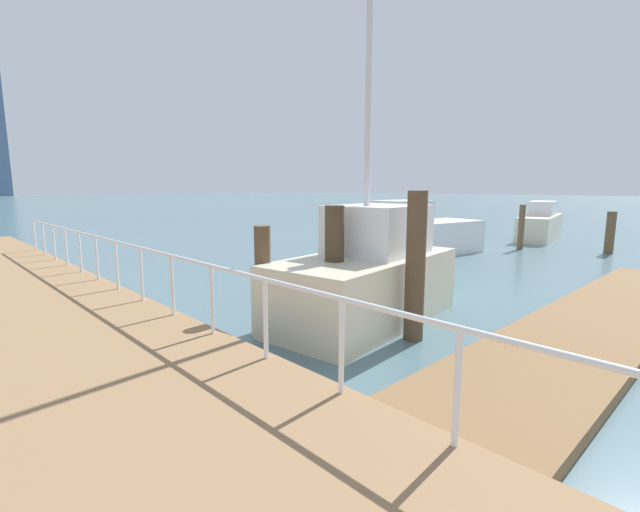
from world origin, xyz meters
name	(u,v)px	position (x,y,z in m)	size (l,w,h in m)	color
ground_plane	(171,265)	(0.00, 20.00, 0.00)	(300.00, 300.00, 0.00)	slate
floating_dock	(599,322)	(2.89, 8.03, 0.09)	(12.77, 2.00, 0.18)	olive
boardwalk_railing	(342,321)	(-3.15, 9.02, 1.21)	(0.06, 29.72, 1.08)	white
dock_piling_0	(521,227)	(12.35, 13.25, 0.95)	(0.24, 0.24, 1.89)	brown
dock_piling_1	(263,280)	(-1.87, 12.15, 0.97)	(0.29, 0.29, 1.94)	brown
dock_piling_3	(610,233)	(13.77, 10.36, 0.83)	(0.34, 0.34, 1.67)	brown
dock_piling_4	(334,269)	(-0.87, 11.35, 1.14)	(0.35, 0.35, 2.29)	#473826
dock_piling_5	(415,267)	(-0.22, 10.07, 1.28)	(0.33, 0.33, 2.55)	brown
moored_boat_1	(415,235)	(7.68, 15.39, 0.80)	(6.12, 2.78, 2.13)	white
moored_boat_2	(368,274)	(0.09, 11.36, 0.92)	(4.47, 2.52, 9.31)	beige
moored_boat_3	(540,224)	(16.96, 14.10, 0.74)	(5.59, 2.46, 1.91)	beige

